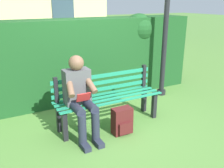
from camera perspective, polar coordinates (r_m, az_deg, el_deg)
ground at (r=4.12m, az=-0.66°, el=-9.22°), size 60.00×60.00×0.00m
park_bench at (r=3.98m, az=-1.12°, el=-3.01°), size 1.75×0.46×0.87m
person_seated at (r=3.57m, az=-7.41°, el=-2.51°), size 0.44×0.73×1.21m
hedge_backdrop at (r=4.92m, az=-11.36°, el=5.51°), size 5.72×0.78×1.69m
backpack at (r=3.77m, az=2.36°, el=-8.61°), size 0.30×0.24×0.41m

